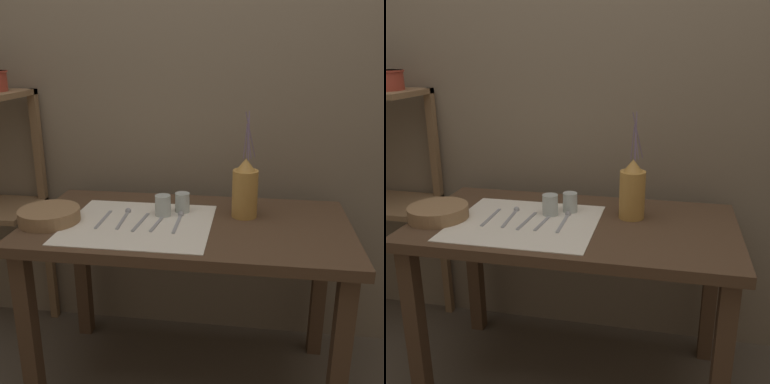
# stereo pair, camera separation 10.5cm
# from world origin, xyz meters

# --- Properties ---
(ground_plane) EXTENTS (12.00, 12.00, 0.00)m
(ground_plane) POSITION_xyz_m (0.00, 0.00, 0.00)
(ground_plane) COLOR brown
(stone_wall_back) EXTENTS (7.00, 0.06, 2.40)m
(stone_wall_back) POSITION_xyz_m (0.00, 0.44, 1.20)
(stone_wall_back) COLOR #7A6B56
(stone_wall_back) RESTS_ON ground_plane
(wooden_table) EXTENTS (1.23, 0.65, 0.72)m
(wooden_table) POSITION_xyz_m (0.00, 0.00, 0.62)
(wooden_table) COLOR #4C3523
(wooden_table) RESTS_ON ground_plane
(linen_cloth) EXTENTS (0.55, 0.47, 0.00)m
(linen_cloth) POSITION_xyz_m (-0.18, -0.05, 0.73)
(linen_cloth) COLOR silver
(linen_cloth) RESTS_ON wooden_table
(pitcher_with_flowers) EXTENTS (0.10, 0.10, 0.41)m
(pitcher_with_flowers) POSITION_xyz_m (0.21, 0.09, 0.83)
(pitcher_with_flowers) COLOR #B7843D
(pitcher_with_flowers) RESTS_ON wooden_table
(wooden_bowl) EXTENTS (0.23, 0.23, 0.05)m
(wooden_bowl) POSITION_xyz_m (-0.52, -0.08, 0.75)
(wooden_bowl) COLOR #8E6B47
(wooden_bowl) RESTS_ON wooden_table
(glass_tumbler_near) EXTENTS (0.06, 0.06, 0.08)m
(glass_tumbler_near) POSITION_xyz_m (-0.11, 0.05, 0.77)
(glass_tumbler_near) COLOR #B7C1BC
(glass_tumbler_near) RESTS_ON wooden_table
(glass_tumbler_far) EXTENTS (0.06, 0.06, 0.08)m
(glass_tumbler_far) POSITION_xyz_m (-0.04, 0.10, 0.77)
(glass_tumbler_far) COLOR #B7C1BC
(glass_tumbler_far) RESTS_ON wooden_table
(fork_outer) EXTENTS (0.01, 0.19, 0.00)m
(fork_outer) POSITION_xyz_m (-0.32, -0.03, 0.73)
(fork_outer) COLOR #939399
(fork_outer) RESTS_ON wooden_table
(spoon_outer) EXTENTS (0.03, 0.20, 0.02)m
(spoon_outer) POSITION_xyz_m (-0.25, 0.03, 0.73)
(spoon_outer) COLOR #939399
(spoon_outer) RESTS_ON wooden_table
(knife_center) EXTENTS (0.03, 0.19, 0.00)m
(knife_center) POSITION_xyz_m (-0.17, -0.04, 0.73)
(knife_center) COLOR #939399
(knife_center) RESTS_ON wooden_table
(fork_inner) EXTENTS (0.03, 0.19, 0.00)m
(fork_inner) POSITION_xyz_m (-0.11, -0.04, 0.73)
(fork_inner) COLOR #939399
(fork_inner) RESTS_ON wooden_table
(spoon_inner) EXTENTS (0.02, 0.20, 0.02)m
(spoon_inner) POSITION_xyz_m (-0.04, 0.02, 0.73)
(spoon_inner) COLOR #939399
(spoon_inner) RESTS_ON wooden_table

